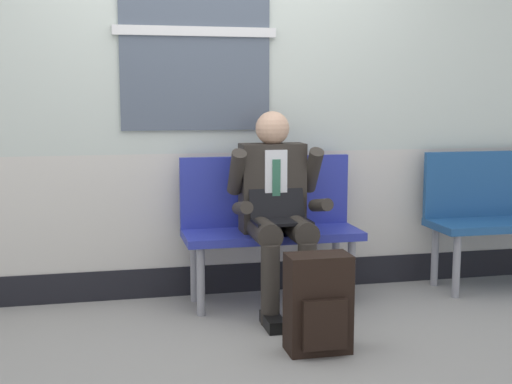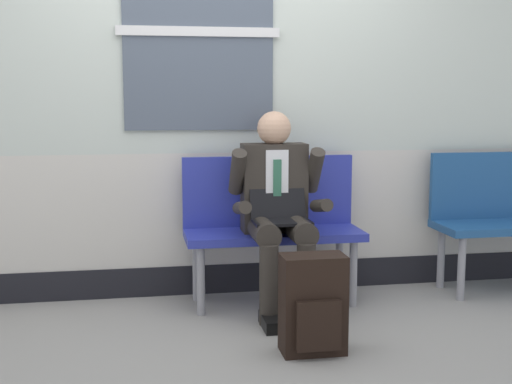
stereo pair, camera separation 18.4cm
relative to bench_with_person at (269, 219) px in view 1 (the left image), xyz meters
The scene contains 5 objects.
ground_plane 0.77m from the bench_with_person, 122.77° to the right, with size 18.00×18.00×0.00m, color gray.
station_wall 1.11m from the bench_with_person, 137.68° to the left, with size 6.94×0.16×3.15m.
bench_with_person is the anchor object (origin of this frame).
person_seated 0.23m from the bench_with_person, 90.00° to the right, with size 0.57×0.70×1.22m.
backpack 0.99m from the bench_with_person, 88.20° to the right, with size 0.33×0.23×0.51m.
Camera 1 is at (-0.74, -3.75, 1.33)m, focal length 48.38 mm.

